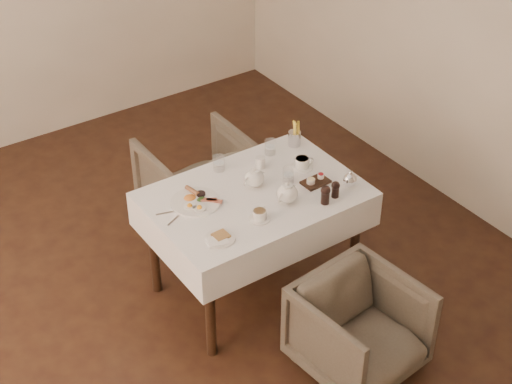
{
  "coord_description": "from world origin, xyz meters",
  "views": [
    {
      "loc": [
        -1.71,
        -3.31,
        3.49
      ],
      "look_at": [
        0.42,
        -0.2,
        0.82
      ],
      "focal_mm": 55.0,
      "sensor_mm": 36.0,
      "label": 1
    }
  ],
  "objects_px": {
    "table": "(255,209)",
    "armchair_far": "(200,183)",
    "breakfast_plate": "(196,201)",
    "armchair_near": "(359,329)",
    "teapot_centre": "(254,177)"
  },
  "relations": [
    {
      "from": "armchair_near",
      "to": "armchair_far",
      "type": "bearing_deg",
      "value": 84.81
    },
    {
      "from": "table",
      "to": "armchair_far",
      "type": "bearing_deg",
      "value": 83.87
    },
    {
      "from": "table",
      "to": "breakfast_plate",
      "type": "xyz_separation_m",
      "value": [
        -0.34,
        0.12,
        0.13
      ]
    },
    {
      "from": "armchair_near",
      "to": "teapot_centre",
      "type": "height_order",
      "value": "teapot_centre"
    },
    {
      "from": "table",
      "to": "teapot_centre",
      "type": "xyz_separation_m",
      "value": [
        0.04,
        0.06,
        0.18
      ]
    },
    {
      "from": "armchair_near",
      "to": "teapot_centre",
      "type": "relative_size",
      "value": 3.86
    },
    {
      "from": "table",
      "to": "armchair_near",
      "type": "relative_size",
      "value": 1.99
    },
    {
      "from": "table",
      "to": "breakfast_plate",
      "type": "bearing_deg",
      "value": 160.51
    },
    {
      "from": "table",
      "to": "teapot_centre",
      "type": "bearing_deg",
      "value": 56.16
    },
    {
      "from": "teapot_centre",
      "to": "armchair_near",
      "type": "bearing_deg",
      "value": -94.84
    },
    {
      "from": "teapot_centre",
      "to": "armchair_far",
      "type": "bearing_deg",
      "value": 77.85
    },
    {
      "from": "armchair_far",
      "to": "table",
      "type": "bearing_deg",
      "value": 84.14
    },
    {
      "from": "armchair_near",
      "to": "teapot_centre",
      "type": "distance_m",
      "value": 1.1
    },
    {
      "from": "armchair_far",
      "to": "breakfast_plate",
      "type": "bearing_deg",
      "value": 58.58
    },
    {
      "from": "armchair_near",
      "to": "armchair_far",
      "type": "distance_m",
      "value": 1.71
    }
  ]
}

